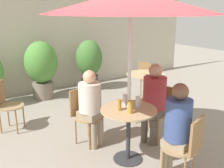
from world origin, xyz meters
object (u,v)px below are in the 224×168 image
Objects in this scene: bistro_chair_0 at (187,144)px; potted_plant_2 at (89,62)px; cafe_table_far at (145,82)px; beer_glass_0 at (119,105)px; beer_glass_1 at (130,107)px; bistro_chair_6 at (147,76)px; seated_person_2 at (91,102)px; beer_glass_2 at (138,102)px; potted_plant_1 at (41,66)px; cafe_table_near at (128,121)px; beer_glass_3 at (125,100)px; umbrella at (131,2)px; seated_person_0 at (177,124)px; bistro_chair_2 at (84,111)px; seated_person_1 at (154,97)px; bistro_chair_5 at (151,95)px; bistro_chair_4 at (5,102)px; bistro_chair_1 at (158,107)px.

bistro_chair_0 is 0.67× the size of potted_plant_2.
cafe_table_far is at bearing -137.59° from bistro_chair_0.
beer_glass_0 is 0.17m from beer_glass_1.
beer_glass_0 is at bearing 119.06° from bistro_chair_6.
seated_person_2 is 0.79m from beer_glass_1.
potted_plant_2 is at bearing 72.23° from beer_glass_2.
cafe_table_near is at bearing -88.51° from potted_plant_1.
seated_person_2 is at bearing 98.15° from beer_glass_0.
beer_glass_3 is 0.12× the size of potted_plant_1.
bistro_chair_6 is 2.45m from potted_plant_1.
seated_person_0 is at bearing -71.56° from umbrella.
bistro_chair_0 and bistro_chair_2 have the same top height.
cafe_table_near is at bearing 61.05° from beer_glass_1.
potted_plant_2 reaches higher than seated_person_1.
bistro_chair_0 is at bearing -39.34° from seated_person_1.
beer_glass_1 is at bearing -154.52° from beer_glass_2.
umbrella is at bearing -90.00° from bistro_chair_2.
bistro_chair_6 is 5.84× the size of beer_glass_0.
cafe_table_far is 4.69× the size of beer_glass_1.
beer_glass_2 reaches higher than bistro_chair_5.
bistro_chair_2 is 0.70× the size of seated_person_0.
bistro_chair_2 is at bearing -94.29° from potted_plant_1.
cafe_table_near is 4.50× the size of beer_glass_1.
bistro_chair_4 is (-2.64, 0.54, -0.06)m from cafe_table_far.
beer_glass_0 is (1.05, -1.86, 0.30)m from bistro_chair_4.
beer_glass_3 is (-0.18, 0.78, 0.10)m from seated_person_0.
beer_glass_0 reaches higher than bistro_chair_1.
beer_glass_1 reaches higher than bistro_chair_0.
bistro_chair_2 is 0.79m from beer_glass_3.
cafe_table_far is 4.92× the size of beer_glass_3.
cafe_table_near is 0.60× the size of seated_person_1.
beer_glass_2 is 3.22m from potted_plant_1.
bistro_chair_2 is (-1.05, 0.53, 0.00)m from bistro_chair_1.
beer_glass_3 is (0.03, 0.13, 0.26)m from cafe_table_near.
seated_person_1 is at bearing 18.44° from umbrella.
beer_glass_3 is at bearing -100.54° from seated_person_1.
bistro_chair_4 is 2.74m from umbrella.
beer_glass_3 is 1.28m from umbrella.
beer_glass_2 is (0.40, -0.81, 0.31)m from bistro_chair_2.
cafe_table_near is at bearing -109.20° from bistro_chair_4.
beer_glass_2 is (-1.33, -1.38, 0.25)m from cafe_table_far.
beer_glass_0 is 0.11× the size of potted_plant_1.
bistro_chair_5 is (1.11, 0.80, -0.05)m from cafe_table_near.
beer_glass_1 is 1.06× the size of beer_glass_2.
bistro_chair_4 is 3.13m from bistro_chair_6.
cafe_table_far is at bearing 123.25° from bistro_chair_6.
beer_glass_0 is 0.12× the size of potted_plant_2.
umbrella is (-1.16, -3.19, 1.37)m from potted_plant_2.
potted_plant_2 is at bearing 99.20° from cafe_table_far.
bistro_chair_6 is 0.67× the size of potted_plant_2.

